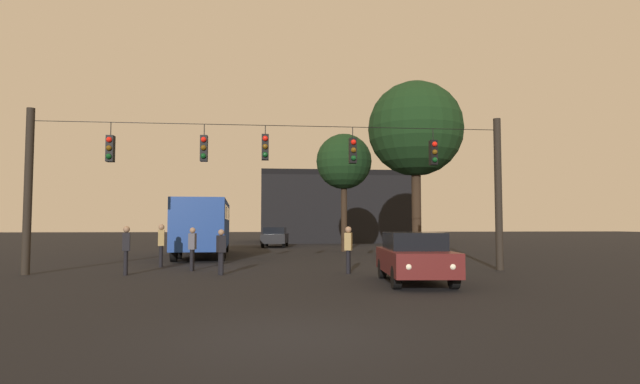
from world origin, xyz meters
TOP-DOWN VIEW (x-y plane):
  - ground_plane at (0.00, 24.50)m, footprint 168.00×168.00m
  - overhead_signal_span at (0.01, 10.99)m, footprint 17.57×0.44m
  - city_bus at (-3.66, 21.14)m, footprint 3.00×11.10m
  - car_near_right at (4.14, 7.09)m, footprint 2.20×4.46m
  - car_far_left at (0.48, 32.13)m, footprint 2.26×4.48m
  - pedestrian_crossing_left at (2.63, 10.24)m, footprint 0.34×0.42m
  - pedestrian_crossing_center at (-1.86, 10.21)m, footprint 0.36×0.42m
  - pedestrian_crossing_right at (-4.60, 13.92)m, footprint 0.29×0.39m
  - pedestrian_near_bus at (-3.08, 11.97)m, footprint 0.27×0.38m
  - pedestrian_trailing at (-5.15, 10.54)m, footprint 0.30×0.40m
  - corner_building at (6.49, 44.42)m, footprint 14.24×11.97m
  - tree_left_silhouette at (4.77, 25.05)m, footprint 3.60×3.60m
  - tree_behind_building at (8.45, 21.29)m, footprint 5.57×5.57m

SIDE VIEW (x-z plane):
  - ground_plane at x=0.00m, z-range 0.00..0.00m
  - car_near_right at x=4.14m, z-range 0.04..1.56m
  - car_far_left at x=0.48m, z-range 0.04..1.56m
  - pedestrian_crossing_center at x=-1.86m, z-range 0.10..1.68m
  - pedestrian_near_bus at x=-3.08m, z-range 0.10..1.74m
  - pedestrian_crossing_left at x=2.63m, z-range 0.11..1.79m
  - pedestrian_trailing at x=-5.15m, z-range 0.11..1.81m
  - pedestrian_crossing_right at x=-4.60m, z-range 0.12..1.88m
  - city_bus at x=-3.66m, z-range 0.37..3.37m
  - corner_building at x=6.49m, z-range 0.00..6.74m
  - overhead_signal_span at x=0.01m, z-range 0.58..6.47m
  - tree_left_silhouette at x=4.77m, z-range 1.96..9.59m
  - tree_behind_building at x=8.45m, z-range 2.25..12.40m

